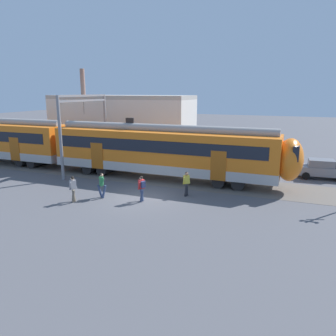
{
  "coord_description": "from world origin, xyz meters",
  "views": [
    {
      "loc": [
        9.03,
        -18.33,
        6.81
      ],
      "look_at": [
        0.88,
        2.29,
        1.6
      ],
      "focal_mm": 35.0,
      "sensor_mm": 36.0,
      "label": 1
    }
  ],
  "objects_px": {
    "pedestrian_grey": "(73,187)",
    "parked_car_grey": "(322,169)",
    "commuter_train": "(72,144)",
    "pedestrian_yellow": "(186,182)",
    "pedestrian_red": "(142,187)",
    "pedestrian_green": "(102,184)"
  },
  "relations": [
    {
      "from": "pedestrian_red",
      "to": "parked_car_grey",
      "type": "bearing_deg",
      "value": 43.61
    },
    {
      "from": "commuter_train",
      "to": "pedestrian_red",
      "type": "bearing_deg",
      "value": -30.75
    },
    {
      "from": "pedestrian_green",
      "to": "commuter_train",
      "type": "bearing_deg",
      "value": 138.81
    },
    {
      "from": "commuter_train",
      "to": "pedestrian_red",
      "type": "distance_m",
      "value": 11.23
    },
    {
      "from": "commuter_train",
      "to": "pedestrian_yellow",
      "type": "xyz_separation_m",
      "value": [
        11.83,
        -3.58,
        -1.26
      ]
    },
    {
      "from": "pedestrian_grey",
      "to": "pedestrian_green",
      "type": "relative_size",
      "value": 1.0
    },
    {
      "from": "commuter_train",
      "to": "pedestrian_yellow",
      "type": "distance_m",
      "value": 12.42
    },
    {
      "from": "pedestrian_red",
      "to": "pedestrian_yellow",
      "type": "relative_size",
      "value": 1.0
    },
    {
      "from": "commuter_train",
      "to": "pedestrian_yellow",
      "type": "relative_size",
      "value": 22.83
    },
    {
      "from": "pedestrian_green",
      "to": "pedestrian_red",
      "type": "relative_size",
      "value": 1.0
    },
    {
      "from": "parked_car_grey",
      "to": "commuter_train",
      "type": "bearing_deg",
      "value": -167.15
    },
    {
      "from": "commuter_train",
      "to": "pedestrian_green",
      "type": "relative_size",
      "value": 22.83
    },
    {
      "from": "pedestrian_grey",
      "to": "pedestrian_yellow",
      "type": "xyz_separation_m",
      "value": [
        6.21,
        3.78,
        0.03
      ]
    },
    {
      "from": "pedestrian_green",
      "to": "parked_car_grey",
      "type": "height_order",
      "value": "pedestrian_green"
    },
    {
      "from": "pedestrian_grey",
      "to": "pedestrian_red",
      "type": "relative_size",
      "value": 1.0
    },
    {
      "from": "pedestrian_red",
      "to": "pedestrian_yellow",
      "type": "distance_m",
      "value": 3.09
    },
    {
      "from": "pedestrian_green",
      "to": "pedestrian_yellow",
      "type": "distance_m",
      "value": 5.55
    },
    {
      "from": "pedestrian_red",
      "to": "pedestrian_green",
      "type": "bearing_deg",
      "value": -174.51
    },
    {
      "from": "pedestrian_green",
      "to": "pedestrian_yellow",
      "type": "height_order",
      "value": "same"
    },
    {
      "from": "pedestrian_grey",
      "to": "parked_car_grey",
      "type": "relative_size",
      "value": 0.41
    },
    {
      "from": "pedestrian_grey",
      "to": "parked_car_grey",
      "type": "xyz_separation_m",
      "value": [
        14.87,
        12.03,
        -0.18
      ]
    },
    {
      "from": "commuter_train",
      "to": "parked_car_grey",
      "type": "relative_size",
      "value": 9.34
    }
  ]
}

